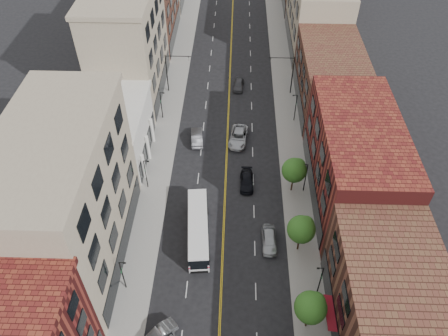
# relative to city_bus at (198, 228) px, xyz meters

# --- Properties ---
(sidewalk_left) EXTENTS (4.00, 110.00, 0.15)m
(sidewalk_left) POSITION_rel_city_bus_xyz_m (-6.84, 19.35, -1.60)
(sidewalk_left) COLOR gray
(sidewalk_left) RESTS_ON ground
(sidewalk_right) EXTENTS (4.00, 110.00, 0.15)m
(sidewalk_right) POSITION_rel_city_bus_xyz_m (13.16, 19.35, -1.60)
(sidewalk_right) COLOR gray
(sidewalk_right) RESTS_ON ground
(bldg_l_tanoffice) EXTENTS (10.00, 22.00, 18.00)m
(bldg_l_tanoffice) POSITION_rel_city_bus_xyz_m (-13.84, -2.65, 7.33)
(bldg_l_tanoffice) COLOR gray
(bldg_l_tanoffice) RESTS_ON ground
(bldg_l_white) EXTENTS (10.00, 14.00, 8.00)m
(bldg_l_white) POSITION_rel_city_bus_xyz_m (-13.84, 15.35, 2.33)
(bldg_l_white) COLOR silver
(bldg_l_white) RESTS_ON ground
(bldg_l_far_a) EXTENTS (10.00, 20.00, 18.00)m
(bldg_l_far_a) POSITION_rel_city_bus_xyz_m (-13.84, 32.35, 7.33)
(bldg_l_far_a) COLOR gray
(bldg_l_far_a) RESTS_ON ground
(bldg_l_far_b) EXTENTS (10.00, 20.00, 15.00)m
(bldg_l_far_b) POSITION_rel_city_bus_xyz_m (-13.84, 52.35, 5.83)
(bldg_l_far_b) COLOR brown
(bldg_l_far_b) RESTS_ON ground
(bldg_r_mid) EXTENTS (10.00, 22.00, 12.00)m
(bldg_r_mid) POSITION_rel_city_bus_xyz_m (20.16, 8.35, 4.33)
(bldg_r_mid) COLOR #581817
(bldg_r_mid) RESTS_ON ground
(bldg_r_far_a) EXTENTS (10.00, 20.00, 10.00)m
(bldg_r_far_a) POSITION_rel_city_bus_xyz_m (20.16, 29.35, 3.33)
(bldg_r_far_a) COLOR brown
(bldg_r_far_a) RESTS_ON ground
(bldg_r_far_b) EXTENTS (10.00, 22.00, 14.00)m
(bldg_r_far_b) POSITION_rel_city_bus_xyz_m (20.16, 50.35, 5.33)
(bldg_r_far_b) COLOR gray
(bldg_r_far_b) RESTS_ON ground
(tree_r_1) EXTENTS (3.40, 3.40, 5.59)m
(tree_r_1) POSITION_rel_city_bus_xyz_m (12.55, -11.58, 2.46)
(tree_r_1) COLOR black
(tree_r_1) RESTS_ON sidewalk_right
(tree_r_2) EXTENTS (3.40, 3.40, 5.59)m
(tree_r_2) POSITION_rel_city_bus_xyz_m (12.55, -1.58, 2.46)
(tree_r_2) COLOR black
(tree_r_2) RESTS_ON sidewalk_right
(tree_r_3) EXTENTS (3.40, 3.40, 5.59)m
(tree_r_3) POSITION_rel_city_bus_xyz_m (12.55, 8.42, 2.46)
(tree_r_3) COLOR black
(tree_r_3) RESTS_ON sidewalk_right
(lamp_l_1) EXTENTS (0.81, 0.55, 5.05)m
(lamp_l_1) POSITION_rel_city_bus_xyz_m (-7.79, -7.65, 1.30)
(lamp_l_1) COLOR black
(lamp_l_1) RESTS_ON sidewalk_left
(lamp_l_2) EXTENTS (0.81, 0.55, 5.05)m
(lamp_l_2) POSITION_rel_city_bus_xyz_m (-7.79, 8.35, 1.30)
(lamp_l_2) COLOR black
(lamp_l_2) RESTS_ON sidewalk_left
(lamp_l_3) EXTENTS (0.81, 0.55, 5.05)m
(lamp_l_3) POSITION_rel_city_bus_xyz_m (-7.79, 24.35, 1.30)
(lamp_l_3) COLOR black
(lamp_l_3) RESTS_ON sidewalk_left
(lamp_r_1) EXTENTS (0.81, 0.55, 5.05)m
(lamp_r_1) POSITION_rel_city_bus_xyz_m (14.11, -7.65, 1.30)
(lamp_r_1) COLOR black
(lamp_r_1) RESTS_ON sidewalk_right
(lamp_r_2) EXTENTS (0.81, 0.55, 5.05)m
(lamp_r_2) POSITION_rel_city_bus_xyz_m (14.11, 8.35, 1.30)
(lamp_r_2) COLOR black
(lamp_r_2) RESTS_ON sidewalk_right
(lamp_r_3) EXTENTS (0.81, 0.55, 5.05)m
(lamp_r_3) POSITION_rel_city_bus_xyz_m (14.11, 24.35, 1.30)
(lamp_r_3) COLOR black
(lamp_r_3) RESTS_ON sidewalk_right
(signal_mast_left) EXTENTS (4.49, 0.18, 7.20)m
(signal_mast_left) POSITION_rel_city_bus_xyz_m (-7.11, 32.35, 2.98)
(signal_mast_left) COLOR black
(signal_mast_left) RESTS_ON sidewalk_left
(signal_mast_right) EXTENTS (4.49, 0.18, 7.20)m
(signal_mast_right) POSITION_rel_city_bus_xyz_m (13.43, 32.35, 2.98)
(signal_mast_right) COLOR black
(signal_mast_right) RESTS_ON sidewalk_right
(city_bus) EXTENTS (3.45, 11.35, 2.87)m
(city_bus) POSITION_rel_city_bus_xyz_m (0.00, 0.00, 0.00)
(city_bus) COLOR silver
(city_bus) RESTS_ON ground
(car_angle_b) EXTENTS (3.97, 3.86, 1.35)m
(car_angle_b) POSITION_rel_city_bus_xyz_m (-3.17, -13.40, -0.99)
(car_angle_b) COLOR #93969A
(car_angle_b) RESTS_ON ground
(car_parked_far) EXTENTS (1.92, 4.69, 1.59)m
(car_parked_far) POSITION_rel_city_bus_xyz_m (8.96, -0.86, -0.87)
(car_parked_far) COLOR #A6AAAE
(car_parked_far) RESTS_ON ground
(car_lane_behind) EXTENTS (2.27, 5.11, 1.63)m
(car_lane_behind) POSITION_rel_city_bus_xyz_m (-1.64, 18.66, -0.85)
(car_lane_behind) COLOR #55555A
(car_lane_behind) RESTS_ON ground
(car_lane_a) EXTENTS (1.89, 4.65, 1.35)m
(car_lane_a) POSITION_rel_city_bus_xyz_m (6.19, 9.40, -1.00)
(car_lane_a) COLOR black
(car_lane_a) RESTS_ON ground
(car_lane_b) EXTENTS (3.51, 6.25, 1.65)m
(car_lane_b) POSITION_rel_city_bus_xyz_m (4.94, 18.96, -0.85)
(car_lane_b) COLOR #AEB1B6
(car_lane_b) RESTS_ON ground
(car_lane_c) EXTENTS (2.17, 4.50, 1.48)m
(car_lane_c) POSITION_rel_city_bus_xyz_m (4.83, 33.84, -0.93)
(car_lane_c) COLOR #434347
(car_lane_c) RESTS_ON ground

